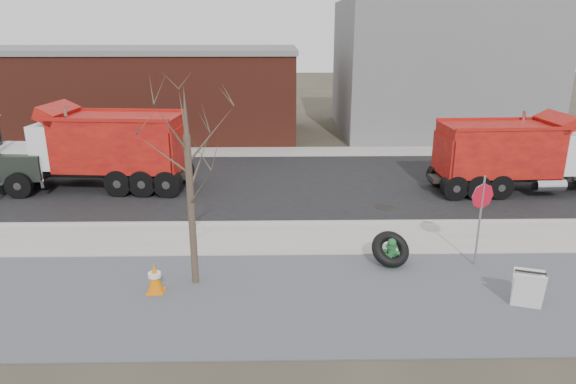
{
  "coord_description": "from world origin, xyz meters",
  "views": [
    {
      "loc": [
        -0.96,
        -14.89,
        6.55
      ],
      "look_at": [
        -0.67,
        0.85,
        1.4
      ],
      "focal_mm": 32.0,
      "sensor_mm": 36.0,
      "label": 1
    }
  ],
  "objects_px": {
    "sandwich_board": "(528,289)",
    "dump_truck_red_b": "(96,147)",
    "truck_tire": "(390,249)",
    "stop_sign": "(481,205)",
    "dump_truck_red_a": "(520,153)",
    "fire_hydrant": "(391,254)"
  },
  "relations": [
    {
      "from": "fire_hydrant",
      "to": "truck_tire",
      "type": "distance_m",
      "value": 0.14
    },
    {
      "from": "fire_hydrant",
      "to": "dump_truck_red_a",
      "type": "height_order",
      "value": "dump_truck_red_a"
    },
    {
      "from": "fire_hydrant",
      "to": "truck_tire",
      "type": "xyz_separation_m",
      "value": [
        -0.01,
        0.1,
        0.09
      ]
    },
    {
      "from": "truck_tire",
      "to": "dump_truck_red_a",
      "type": "distance_m",
      "value": 9.43
    },
    {
      "from": "dump_truck_red_b",
      "to": "fire_hydrant",
      "type": "bearing_deg",
      "value": 149.82
    },
    {
      "from": "dump_truck_red_b",
      "to": "truck_tire",
      "type": "bearing_deg",
      "value": 150.17
    },
    {
      "from": "stop_sign",
      "to": "sandwich_board",
      "type": "distance_m",
      "value": 2.69
    },
    {
      "from": "fire_hydrant",
      "to": "stop_sign",
      "type": "bearing_deg",
      "value": 23.53
    },
    {
      "from": "sandwich_board",
      "to": "dump_truck_red_b",
      "type": "distance_m",
      "value": 16.76
    },
    {
      "from": "truck_tire",
      "to": "dump_truck_red_a",
      "type": "relative_size",
      "value": 0.17
    },
    {
      "from": "stop_sign",
      "to": "sandwich_board",
      "type": "relative_size",
      "value": 2.77
    },
    {
      "from": "sandwich_board",
      "to": "dump_truck_red_a",
      "type": "bearing_deg",
      "value": 85.85
    },
    {
      "from": "truck_tire",
      "to": "stop_sign",
      "type": "height_order",
      "value": "stop_sign"
    },
    {
      "from": "stop_sign",
      "to": "dump_truck_red_a",
      "type": "height_order",
      "value": "dump_truck_red_a"
    },
    {
      "from": "stop_sign",
      "to": "dump_truck_red_b",
      "type": "height_order",
      "value": "dump_truck_red_b"
    },
    {
      "from": "sandwich_board",
      "to": "stop_sign",
      "type": "bearing_deg",
      "value": 118.16
    },
    {
      "from": "stop_sign",
      "to": "dump_truck_red_a",
      "type": "xyz_separation_m",
      "value": [
        4.17,
        6.76,
        -0.21
      ]
    },
    {
      "from": "fire_hydrant",
      "to": "dump_truck_red_b",
      "type": "bearing_deg",
      "value": 168.22
    },
    {
      "from": "fire_hydrant",
      "to": "sandwich_board",
      "type": "height_order",
      "value": "sandwich_board"
    },
    {
      "from": "fire_hydrant",
      "to": "dump_truck_red_b",
      "type": "relative_size",
      "value": 0.1
    },
    {
      "from": "dump_truck_red_a",
      "to": "stop_sign",
      "type": "bearing_deg",
      "value": -124.23
    },
    {
      "from": "dump_truck_red_b",
      "to": "stop_sign",
      "type": "bearing_deg",
      "value": 155.09
    }
  ]
}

